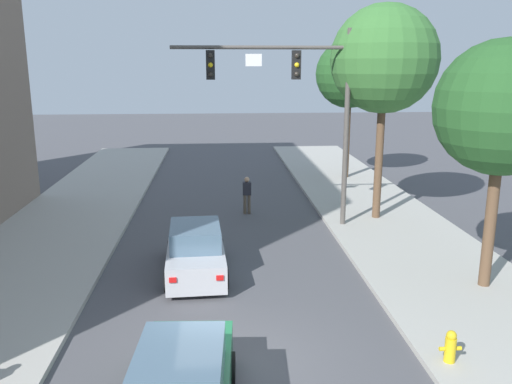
{
  "coord_description": "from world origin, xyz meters",
  "views": [
    {
      "loc": [
        -0.36,
        -10.36,
        6.37
      ],
      "look_at": [
        0.98,
        7.6,
        2.0
      ],
      "focal_mm": 37.18,
      "sensor_mm": 36.0,
      "label": 1
    }
  ],
  "objects_px": {
    "fire_hydrant": "(450,346)",
    "traffic_signal_mast": "(298,92)",
    "street_tree_nearest": "(503,108)",
    "street_tree_second": "(384,60)",
    "street_tree_third": "(350,74)",
    "car_lead_silver": "(196,251)",
    "pedestrian_crossing_road": "(247,193)"
  },
  "relations": [
    {
      "from": "pedestrian_crossing_road",
      "to": "street_tree_third",
      "type": "distance_m",
      "value": 10.15
    },
    {
      "from": "car_lead_silver",
      "to": "street_tree_second",
      "type": "bearing_deg",
      "value": 35.58
    },
    {
      "from": "traffic_signal_mast",
      "to": "street_tree_third",
      "type": "bearing_deg",
      "value": 64.91
    },
    {
      "from": "fire_hydrant",
      "to": "street_tree_second",
      "type": "xyz_separation_m",
      "value": [
        1.67,
        10.93,
        6.02
      ]
    },
    {
      "from": "street_tree_nearest",
      "to": "street_tree_third",
      "type": "bearing_deg",
      "value": 91.57
    },
    {
      "from": "traffic_signal_mast",
      "to": "pedestrian_crossing_road",
      "type": "height_order",
      "value": "traffic_signal_mast"
    },
    {
      "from": "traffic_signal_mast",
      "to": "car_lead_silver",
      "type": "height_order",
      "value": "traffic_signal_mast"
    },
    {
      "from": "car_lead_silver",
      "to": "street_tree_third",
      "type": "distance_m",
      "value": 16.24
    },
    {
      "from": "pedestrian_crossing_road",
      "to": "street_tree_second",
      "type": "height_order",
      "value": "street_tree_second"
    },
    {
      "from": "fire_hydrant",
      "to": "street_tree_nearest",
      "type": "distance_m",
      "value": 6.67
    },
    {
      "from": "traffic_signal_mast",
      "to": "street_tree_nearest",
      "type": "bearing_deg",
      "value": -53.8
    },
    {
      "from": "car_lead_silver",
      "to": "pedestrian_crossing_road",
      "type": "relative_size",
      "value": 2.63
    },
    {
      "from": "street_tree_third",
      "to": "street_tree_second",
      "type": "bearing_deg",
      "value": -94.66
    },
    {
      "from": "traffic_signal_mast",
      "to": "fire_hydrant",
      "type": "relative_size",
      "value": 10.42
    },
    {
      "from": "street_tree_nearest",
      "to": "street_tree_second",
      "type": "relative_size",
      "value": 0.81
    },
    {
      "from": "pedestrian_crossing_road",
      "to": "fire_hydrant",
      "type": "distance_m",
      "value": 12.88
    },
    {
      "from": "fire_hydrant",
      "to": "street_tree_second",
      "type": "relative_size",
      "value": 0.08
    },
    {
      "from": "fire_hydrant",
      "to": "pedestrian_crossing_road",
      "type": "bearing_deg",
      "value": 106.4
    },
    {
      "from": "car_lead_silver",
      "to": "fire_hydrant",
      "type": "xyz_separation_m",
      "value": [
        5.61,
        -5.72,
        -0.22
      ]
    },
    {
      "from": "car_lead_silver",
      "to": "fire_hydrant",
      "type": "height_order",
      "value": "car_lead_silver"
    },
    {
      "from": "street_tree_nearest",
      "to": "street_tree_second",
      "type": "distance_m",
      "value": 7.26
    },
    {
      "from": "street_tree_third",
      "to": "pedestrian_crossing_road",
      "type": "bearing_deg",
      "value": -132.02
    },
    {
      "from": "pedestrian_crossing_road",
      "to": "street_tree_second",
      "type": "relative_size",
      "value": 0.19
    },
    {
      "from": "traffic_signal_mast",
      "to": "car_lead_silver",
      "type": "bearing_deg",
      "value": -130.86
    },
    {
      "from": "traffic_signal_mast",
      "to": "fire_hydrant",
      "type": "distance_m",
      "value": 11.34
    },
    {
      "from": "traffic_signal_mast",
      "to": "car_lead_silver",
      "type": "relative_size",
      "value": 1.74
    },
    {
      "from": "car_lead_silver",
      "to": "traffic_signal_mast",
      "type": "bearing_deg",
      "value": 49.14
    },
    {
      "from": "fire_hydrant",
      "to": "traffic_signal_mast",
      "type": "bearing_deg",
      "value": 100.26
    },
    {
      "from": "traffic_signal_mast",
      "to": "street_tree_second",
      "type": "bearing_deg",
      "value": 13.41
    },
    {
      "from": "street_tree_nearest",
      "to": "street_tree_third",
      "type": "xyz_separation_m",
      "value": [
        -0.41,
        15.09,
        0.6
      ]
    },
    {
      "from": "street_tree_nearest",
      "to": "fire_hydrant",
      "type": "bearing_deg",
      "value": -125.28
    },
    {
      "from": "fire_hydrant",
      "to": "street_tree_second",
      "type": "bearing_deg",
      "value": 81.34
    }
  ]
}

